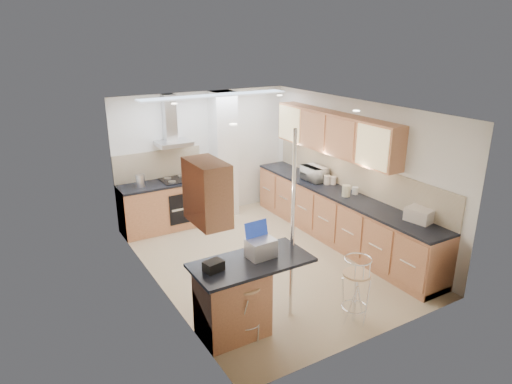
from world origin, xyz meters
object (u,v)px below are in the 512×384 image
bar_stool_near (246,303)px  bread_bin (420,215)px  microwave (315,173)px  bar_stool_end (356,290)px  laptop (261,248)px

bar_stool_near → bread_bin: 2.99m
bread_bin → microwave: bearing=82.1°
bar_stool_end → laptop: bearing=78.7°
microwave → bar_stool_end: size_ratio=0.54×
laptop → bread_bin: laptop is taller
bar_stool_end → bread_bin: (1.57, 0.41, 0.56)m
bread_bin → bar_stool_end: bearing=-176.4°
microwave → bread_bin: bearing=-178.3°
laptop → bar_stool_end: size_ratio=0.37×
microwave → laptop: microwave is taller
bar_stool_end → bread_bin: bread_bin is taller
bar_stool_end → microwave: bearing=-9.5°
microwave → bar_stool_near: bearing=128.5°
bar_stool_near → bar_stool_end: bar_stool_near is taller
laptop → bar_stool_end: laptop is taller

